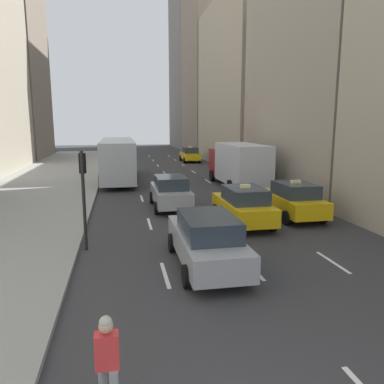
{
  "coord_description": "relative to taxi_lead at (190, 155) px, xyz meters",
  "views": [
    {
      "loc": [
        -1.43,
        -2.7,
        4.54
      ],
      "look_at": [
        1.6,
        13.04,
        1.6
      ],
      "focal_mm": 35.0,
      "sensor_mm": 36.0,
      "label": 1
    }
  ],
  "objects": [
    {
      "name": "sedan_black_near",
      "position": [
        -5.6,
        -24.23,
        0.02
      ],
      "size": [
        2.02,
        4.46,
        1.77
      ],
      "color": "#9EA0A5",
      "rests_on": "ground"
    },
    {
      "name": "lane_markings",
      "position": [
        -4.2,
        -18.3,
        -0.87
      ],
      "size": [
        5.72,
        56.0,
        0.01
      ],
      "color": "white",
      "rests_on": "ground"
    },
    {
      "name": "building_row_right",
      "position": [
        5.2,
        2.6,
        12.56
      ],
      "size": [
        6.0,
        76.9,
        35.05
      ],
      "color": "#A89E89",
      "rests_on": "ground"
    },
    {
      "name": "skateboarder",
      "position": [
        -8.52,
        -38.76,
        0.08
      ],
      "size": [
        0.36,
        0.8,
        1.75
      ],
      "color": "brown",
      "rests_on": "ground"
    },
    {
      "name": "city_bus",
      "position": [
        -8.41,
        -13.18,
        0.91
      ],
      "size": [
        2.8,
        11.61,
        3.25
      ],
      "color": "#B7BCC1",
      "rests_on": "ground"
    },
    {
      "name": "taxi_lead",
      "position": [
        0.0,
        0.0,
        0.0
      ],
      "size": [
        2.02,
        4.4,
        1.87
      ],
      "color": "yellow",
      "rests_on": "ground"
    },
    {
      "name": "sidewalk_left",
      "position": [
        -13.8,
        -14.3,
        -0.81
      ],
      "size": [
        8.0,
        66.0,
        0.15
      ],
      "primitive_type": "cube",
      "color": "gray",
      "rests_on": "ground"
    },
    {
      "name": "taxi_third",
      "position": [
        -2.8,
        -28.15,
        0.0
      ],
      "size": [
        2.02,
        4.4,
        1.87
      ],
      "color": "yellow",
      "rests_on": "ground"
    },
    {
      "name": "taxi_second",
      "position": [
        0.0,
        -27.36,
        0.0
      ],
      "size": [
        2.02,
        4.4,
        1.87
      ],
      "color": "yellow",
      "rests_on": "ground"
    },
    {
      "name": "sedan_silver_behind",
      "position": [
        -5.6,
        -32.84,
        0.01
      ],
      "size": [
        2.02,
        4.92,
        1.74
      ],
      "color": "#9EA0A5",
      "rests_on": "ground"
    },
    {
      "name": "box_truck",
      "position": [
        0.0,
        -18.5,
        0.83
      ],
      "size": [
        2.58,
        8.4,
        3.15
      ],
      "color": "maroon",
      "rests_on": "ground"
    },
    {
      "name": "traffic_light_pole",
      "position": [
        -9.55,
        -30.34,
        1.53
      ],
      "size": [
        0.24,
        0.42,
        3.6
      ],
      "color": "black",
      "rests_on": "ground"
    }
  ]
}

